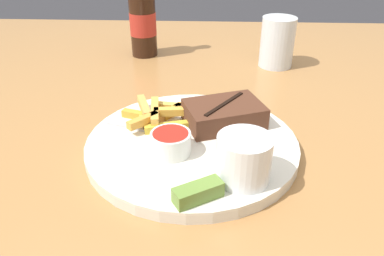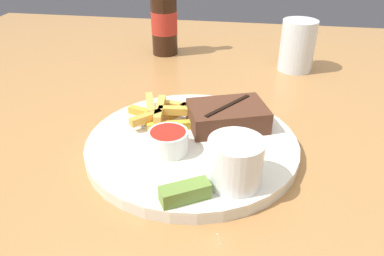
{
  "view_description": "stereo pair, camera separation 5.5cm",
  "coord_description": "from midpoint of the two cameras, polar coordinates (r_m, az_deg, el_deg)",
  "views": [
    {
      "loc": [
        0.02,
        -0.47,
        1.09
      ],
      "look_at": [
        0.0,
        0.0,
        0.81
      ],
      "focal_mm": 35.0,
      "sensor_mm": 36.0,
      "label": 1
    },
    {
      "loc": [
        0.08,
        -0.47,
        1.09
      ],
      "look_at": [
        0.0,
        0.0,
        0.81
      ],
      "focal_mm": 35.0,
      "sensor_mm": 36.0,
      "label": 2
    }
  ],
  "objects": [
    {
      "name": "fork_utensil",
      "position": [
        0.59,
        -10.3,
        -0.15
      ],
      "size": [
        0.13,
        0.05,
        0.0
      ],
      "rotation": [
        0.0,
        0.0,
        5.97
      ],
      "color": "#B7B7BC",
      "rests_on": "dinner_plate"
    },
    {
      "name": "dipping_sauce_cup",
      "position": [
        0.52,
        -6.26,
        -2.22
      ],
      "size": [
        0.06,
        0.06,
        0.03
      ],
      "color": "silver",
      "rests_on": "dinner_plate"
    },
    {
      "name": "drinking_glass",
      "position": [
        0.88,
        11.1,
        12.68
      ],
      "size": [
        0.08,
        0.08,
        0.11
      ],
      "color": "silver",
      "rests_on": "dining_table"
    },
    {
      "name": "steak_portion",
      "position": [
        0.59,
        2.25,
        2.07
      ],
      "size": [
        0.14,
        0.12,
        0.04
      ],
      "color": "#512D1E",
      "rests_on": "dinner_plate"
    },
    {
      "name": "coleslaw_cup",
      "position": [
        0.46,
        4.58,
        -4.45
      ],
      "size": [
        0.07,
        0.07,
        0.06
      ],
      "color": "white",
      "rests_on": "dinner_plate"
    },
    {
      "name": "dinner_plate",
      "position": [
        0.56,
        -2.79,
        -2.63
      ],
      "size": [
        0.32,
        0.32,
        0.02
      ],
      "color": "silver",
      "rests_on": "dining_table"
    },
    {
      "name": "pickle_spear",
      "position": [
        0.45,
        -2.63,
        -9.9
      ],
      "size": [
        0.06,
        0.05,
        0.02
      ],
      "color": "olive",
      "rests_on": "dinner_plate"
    },
    {
      "name": "beer_bottle",
      "position": [
        0.94,
        -9.22,
        15.62
      ],
      "size": [
        0.06,
        0.06,
        0.23
      ],
      "color": "black",
      "rests_on": "dining_table"
    },
    {
      "name": "dining_table",
      "position": [
        0.6,
        -2.63,
        -8.06
      ],
      "size": [
        1.55,
        1.51,
        0.77
      ],
      "color": "#A87542",
      "rests_on": "ground_plane"
    },
    {
      "name": "fries_pile",
      "position": [
        0.61,
        -7.91,
        2.01
      ],
      "size": [
        0.11,
        0.11,
        0.02
      ],
      "color": "gold",
      "rests_on": "dinner_plate"
    }
  ]
}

